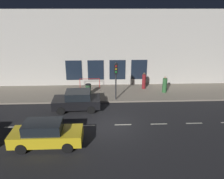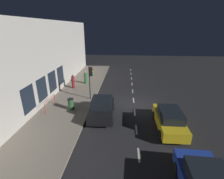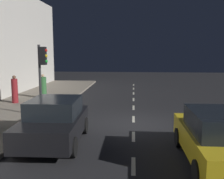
{
  "view_description": "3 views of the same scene",
  "coord_description": "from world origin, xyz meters",
  "px_view_note": "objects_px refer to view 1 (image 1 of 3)",
  "views": [
    {
      "loc": [
        -14.48,
        0.42,
        8.04
      ],
      "look_at": [
        3.06,
        -0.33,
        1.59
      ],
      "focal_mm": 36.6,
      "sensor_mm": 36.0,
      "label": 1
    },
    {
      "loc": [
        0.94,
        14.66,
        7.09
      ],
      "look_at": [
        2.16,
        -0.07,
        1.48
      ],
      "focal_mm": 26.46,
      "sensor_mm": 36.0,
      "label": 2
    },
    {
      "loc": [
        0.03,
        11.26,
        3.23
      ],
      "look_at": [
        1.19,
        -2.76,
        1.17
      ],
      "focal_mm": 41.81,
      "sensor_mm": 36.0,
      "label": 3
    }
  ],
  "objects_px": {
    "parked_car_2": "(77,100)",
    "pedestrian_1": "(144,81)",
    "trash_bin": "(88,89)",
    "traffic_light": "(116,74)",
    "parked_car_0": "(46,134)",
    "pedestrian_0": "(165,85)"
  },
  "relations": [
    {
      "from": "parked_car_2",
      "to": "trash_bin",
      "type": "distance_m",
      "value": 2.98
    },
    {
      "from": "pedestrian_0",
      "to": "trash_bin",
      "type": "xyz_separation_m",
      "value": [
        -0.36,
        7.32,
        -0.19
      ]
    },
    {
      "from": "pedestrian_1",
      "to": "parked_car_0",
      "type": "bearing_deg",
      "value": 47.17
    },
    {
      "from": "parked_car_0",
      "to": "parked_car_2",
      "type": "height_order",
      "value": "same"
    },
    {
      "from": "parked_car_0",
      "to": "pedestrian_1",
      "type": "xyz_separation_m",
      "value": [
        9.51,
        -7.61,
        0.13
      ]
    },
    {
      "from": "traffic_light",
      "to": "parked_car_2",
      "type": "height_order",
      "value": "traffic_light"
    },
    {
      "from": "parked_car_2",
      "to": "trash_bin",
      "type": "height_order",
      "value": "parked_car_2"
    },
    {
      "from": "pedestrian_0",
      "to": "pedestrian_1",
      "type": "height_order",
      "value": "pedestrian_1"
    },
    {
      "from": "traffic_light",
      "to": "trash_bin",
      "type": "xyz_separation_m",
      "value": [
        1.35,
        2.51,
        -1.91
      ]
    },
    {
      "from": "parked_car_0",
      "to": "pedestrian_1",
      "type": "distance_m",
      "value": 12.18
    },
    {
      "from": "parked_car_2",
      "to": "pedestrian_1",
      "type": "xyz_separation_m",
      "value": [
        4.36,
        -6.25,
        0.13
      ]
    },
    {
      "from": "trash_bin",
      "to": "parked_car_2",
      "type": "bearing_deg",
      "value": 165.36
    },
    {
      "from": "traffic_light",
      "to": "parked_car_0",
      "type": "xyz_separation_m",
      "value": [
        -6.68,
        4.62,
        -1.8
      ]
    },
    {
      "from": "parked_car_0",
      "to": "trash_bin",
      "type": "height_order",
      "value": "parked_car_0"
    },
    {
      "from": "pedestrian_1",
      "to": "traffic_light",
      "type": "bearing_deg",
      "value": 39.24
    },
    {
      "from": "parked_car_2",
      "to": "trash_bin",
      "type": "relative_size",
      "value": 3.7
    },
    {
      "from": "traffic_light",
      "to": "parked_car_2",
      "type": "relative_size",
      "value": 0.88
    },
    {
      "from": "traffic_light",
      "to": "parked_car_2",
      "type": "bearing_deg",
      "value": 115.13
    },
    {
      "from": "pedestrian_1",
      "to": "trash_bin",
      "type": "relative_size",
      "value": 1.59
    },
    {
      "from": "pedestrian_0",
      "to": "trash_bin",
      "type": "height_order",
      "value": "pedestrian_0"
    },
    {
      "from": "parked_car_0",
      "to": "pedestrian_1",
      "type": "relative_size",
      "value": 2.57
    },
    {
      "from": "pedestrian_1",
      "to": "trash_bin",
      "type": "distance_m",
      "value": 5.7
    }
  ]
}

